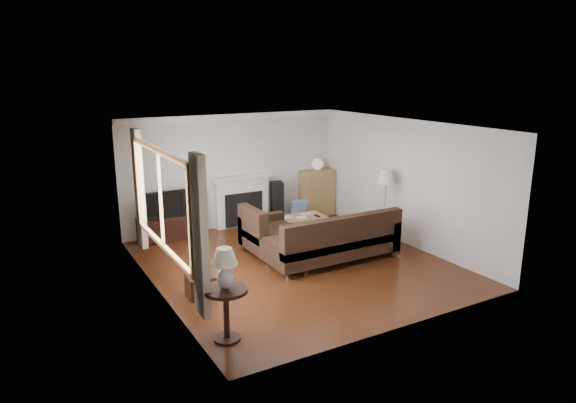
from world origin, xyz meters
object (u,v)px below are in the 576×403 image
sectional_sofa (332,238)px  bookshelf (317,193)px  tv_stand (163,229)px  floor_lamp (385,206)px  side_table (226,314)px  coffee_table (299,227)px

sectional_sofa → bookshelf: bearing=62.3°
tv_stand → bookshelf: (3.77, 0.03, 0.31)m
sectional_sofa → floor_lamp: (1.58, 0.42, 0.31)m
tv_stand → side_table: bearing=-95.8°
floor_lamp → side_table: floor_lamp is taller
floor_lamp → coffee_table: bearing=142.2°
bookshelf → side_table: (-4.22, -4.41, -0.20)m
bookshelf → sectional_sofa: (-1.42, -2.71, -0.12)m
coffee_table → floor_lamp: bearing=-34.0°
sectional_sofa → side_table: sectional_sofa is taller
bookshelf → sectional_sofa: size_ratio=0.41×
bookshelf → floor_lamp: bearing=-86.1°
tv_stand → floor_lamp: floor_lamp is taller
side_table → tv_stand: bearing=84.2°
coffee_table → floor_lamp: floor_lamp is taller
floor_lamp → side_table: size_ratio=2.08×
bookshelf → coffee_table: bearing=-135.2°
coffee_table → bookshelf: bearing=48.6°
coffee_table → side_table: bearing=-129.3°
coffee_table → sectional_sofa: bearing=-93.6°
tv_stand → bookshelf: size_ratio=0.89×
bookshelf → coffee_table: bookshelf is taller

